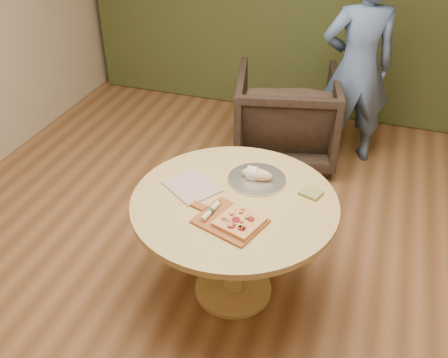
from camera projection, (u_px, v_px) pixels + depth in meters
name	position (u px, v px, depth m)	size (l,w,h in m)	color
room_shell	(220.00, 105.00, 2.46)	(5.04, 6.04, 2.84)	brown
pedestal_table	(234.00, 218.00, 2.98)	(1.21, 1.21, 0.75)	tan
pizza_paddle	(229.00, 220.00, 2.73)	(0.47, 0.38, 0.01)	#994F27
flatbread_pizza	(239.00, 222.00, 2.69)	(0.28, 0.28, 0.04)	#E8A05A
cutlery_roll	(211.00, 211.00, 2.76)	(0.06, 0.20, 0.03)	beige
newspaper	(192.00, 187.00, 3.00)	(0.30, 0.25, 0.01)	silver
serving_tray	(257.00, 179.00, 3.06)	(0.36, 0.36, 0.02)	silver
bread_roll	(256.00, 174.00, 3.04)	(0.19, 0.09, 0.09)	#E7BF8D
green_packet	(311.00, 193.00, 2.94)	(0.12, 0.10, 0.02)	olive
armchair	(286.00, 112.00, 4.48)	(0.88, 0.82, 0.91)	black
person_standing	(357.00, 68.00, 4.22)	(0.64, 0.42, 1.76)	#4C6697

